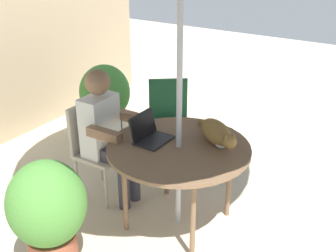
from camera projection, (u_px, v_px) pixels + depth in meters
The scene contains 9 objects.
ground_plane at pixel (178, 221), 3.66m from camera, with size 14.00×14.00×0.00m, color beige.
patio_table at pixel (179, 152), 3.37m from camera, with size 1.14×1.14×0.73m.
chair_occupied at pixel (94, 143), 3.87m from camera, with size 0.40×0.40×0.88m.
chair_empty at pixel (169, 115), 4.43m from camera, with size 0.56×0.56×0.88m.
person_seated at pixel (106, 130), 3.72m from camera, with size 0.48×0.48×1.22m.
laptop at pixel (148, 133), 3.43m from camera, with size 0.30×0.26×0.21m.
cat at pixel (218, 133), 3.37m from camera, with size 0.46×0.52×0.17m.
potted_plant_near_fence at pixel (48, 214), 2.89m from camera, with size 0.54×0.54×0.92m.
potted_plant_corner at pixel (105, 99), 4.82m from camera, with size 0.57×0.57×0.93m.
Camera 1 is at (-2.56, -1.51, 2.29)m, focal length 45.59 mm.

